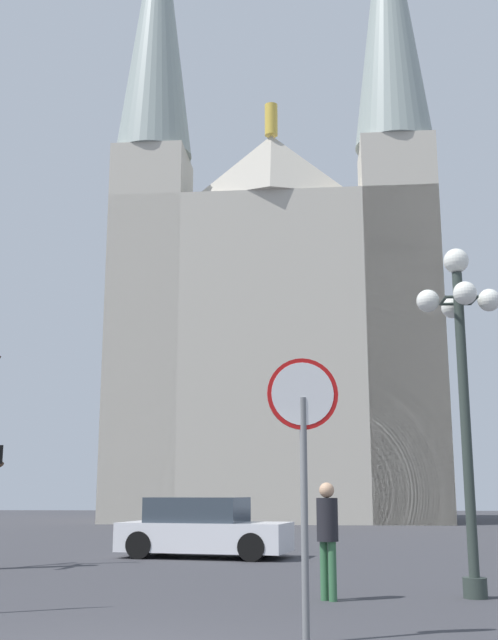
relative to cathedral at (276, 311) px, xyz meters
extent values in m
cube|color=#BCB5A5|center=(0.04, 1.05, -3.03)|extent=(17.73, 12.13, 16.99)
pyramid|color=#BCB5A5|center=(-0.15, -3.67, 7.21)|extent=(6.12, 2.24, 3.50)
cylinder|color=gold|center=(-0.15, -3.67, 9.86)|extent=(0.70, 0.70, 1.80)
cube|color=#BCB5A5|center=(-6.80, -2.46, -1.55)|extent=(4.04, 4.04, 19.96)
cone|color=gray|center=(-6.80, -2.46, 17.06)|extent=(4.28, 4.28, 17.26)
cube|color=#BCB5A5|center=(6.58, -2.99, -1.55)|extent=(4.04, 4.04, 19.96)
cone|color=gray|center=(6.58, -2.99, 17.06)|extent=(4.28, 4.28, 17.26)
cylinder|color=slate|center=(0.84, -34.57, -10.23)|extent=(0.08, 0.08, 2.60)
cylinder|color=red|center=(0.84, -34.57, -8.89)|extent=(0.80, 0.16, 0.80)
cylinder|color=white|center=(0.84, -34.59, -8.89)|extent=(0.70, 0.11, 0.71)
cylinder|color=#2D3833|center=(3.44, -30.86, -9.00)|extent=(0.16, 0.16, 5.05)
cylinder|color=#2D3833|center=(3.44, -30.86, -11.38)|extent=(0.36, 0.36, 0.30)
sphere|color=white|center=(3.44, -30.86, -6.27)|extent=(0.41, 0.41, 0.41)
sphere|color=white|center=(3.93, -30.86, -6.94)|extent=(0.37, 0.37, 0.37)
cylinder|color=#2D3833|center=(3.69, -30.86, -6.94)|extent=(0.05, 0.49, 0.05)
sphere|color=white|center=(3.44, -30.37, -6.94)|extent=(0.37, 0.37, 0.37)
cylinder|color=#2D3833|center=(3.44, -30.62, -6.94)|extent=(0.49, 0.05, 0.05)
sphere|color=white|center=(2.95, -30.86, -6.94)|extent=(0.37, 0.37, 0.37)
cylinder|color=#2D3833|center=(3.20, -30.86, -6.94)|extent=(0.05, 0.49, 0.05)
sphere|color=white|center=(3.44, -31.35, -6.94)|extent=(0.37, 0.37, 0.37)
cylinder|color=#2D3833|center=(3.44, -31.11, -6.94)|extent=(0.49, 0.05, 0.05)
cube|color=silver|center=(-1.39, -23.68, -11.04)|extent=(4.34, 2.57, 0.68)
cube|color=#333D47|center=(-1.59, -23.63, -10.40)|extent=(2.56, 2.02, 0.59)
cylinder|color=black|center=(0.12, -23.20, -11.21)|extent=(0.67, 0.35, 0.64)
cylinder|color=black|center=(-0.21, -24.74, -11.21)|extent=(0.67, 0.35, 0.64)
cylinder|color=black|center=(-2.58, -22.62, -11.21)|extent=(0.67, 0.35, 0.64)
cylinder|color=black|center=(-2.91, -24.15, -11.21)|extent=(0.67, 0.35, 0.64)
cylinder|color=#33663F|center=(1.18, -31.20, -11.11)|extent=(0.12, 0.12, 0.84)
cylinder|color=#33663F|center=(1.29, -31.31, -11.11)|extent=(0.12, 0.12, 0.84)
cylinder|color=black|center=(1.23, -31.26, -10.37)|extent=(0.32, 0.32, 0.63)
sphere|color=tan|center=(1.23, -31.26, -9.95)|extent=(0.23, 0.23, 0.23)
camera|label=1|loc=(0.69, -43.42, -9.96)|focal=44.29mm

